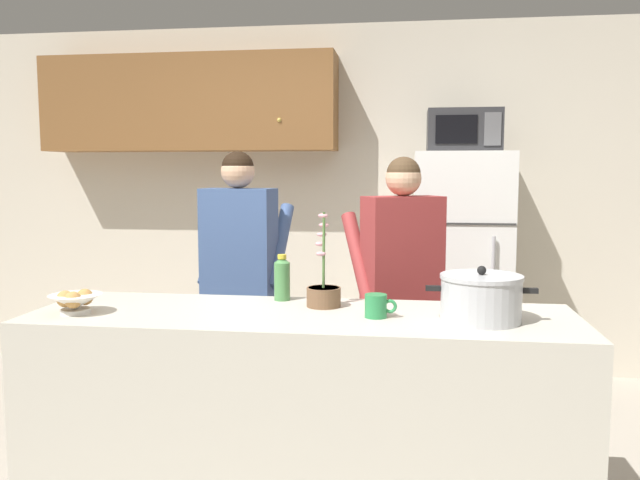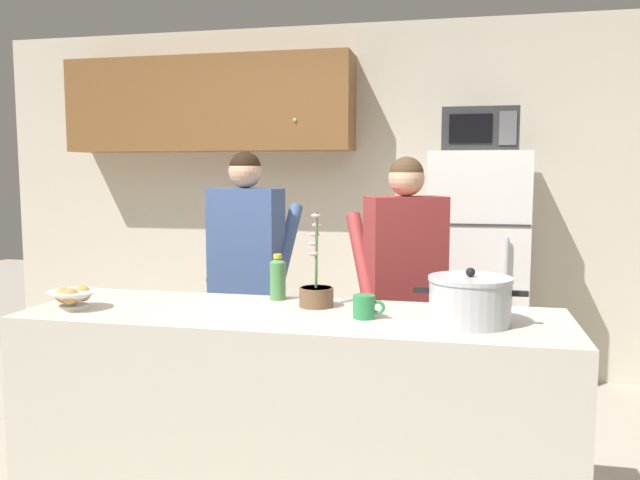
{
  "view_description": "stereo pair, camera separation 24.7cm",
  "coord_description": "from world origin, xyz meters",
  "px_view_note": "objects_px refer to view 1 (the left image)",
  "views": [
    {
      "loc": [
        0.44,
        -2.59,
        1.51
      ],
      "look_at": [
        0.0,
        0.55,
        1.17
      ],
      "focal_mm": 35.84,
      "sensor_mm": 36.0,
      "label": 1
    },
    {
      "loc": [
        0.68,
        -2.54,
        1.51
      ],
      "look_at": [
        0.0,
        0.55,
        1.17
      ],
      "focal_mm": 35.84,
      "sensor_mm": 36.0,
      "label": 2
    }
  ],
  "objects_px": {
    "refrigerator": "(460,272)",
    "coffee_mug": "(377,306)",
    "bread_bowl": "(75,302)",
    "potted_orchid": "(324,292)",
    "person_near_pot": "(240,259)",
    "bottle_near_edge": "(282,278)",
    "microwave": "(464,131)",
    "person_by_sink": "(401,272)",
    "cooking_pot": "(481,298)"
  },
  "relations": [
    {
      "from": "microwave",
      "to": "refrigerator",
      "type": "bearing_deg",
      "value": 90.07
    },
    {
      "from": "person_by_sink",
      "to": "coffee_mug",
      "type": "relative_size",
      "value": 12.12
    },
    {
      "from": "refrigerator",
      "to": "bottle_near_edge",
      "type": "relative_size",
      "value": 7.74
    },
    {
      "from": "microwave",
      "to": "bottle_near_edge",
      "type": "xyz_separation_m",
      "value": [
        -0.93,
        -1.57,
        -0.76
      ]
    },
    {
      "from": "person_near_pot",
      "to": "bottle_near_edge",
      "type": "bearing_deg",
      "value": -60.72
    },
    {
      "from": "microwave",
      "to": "person_near_pot",
      "type": "xyz_separation_m",
      "value": [
        -1.32,
        -0.88,
        -0.77
      ]
    },
    {
      "from": "person_by_sink",
      "to": "bread_bowl",
      "type": "xyz_separation_m",
      "value": [
        -1.34,
        -0.91,
        -0.01
      ]
    },
    {
      "from": "microwave",
      "to": "coffee_mug",
      "type": "height_order",
      "value": "microwave"
    },
    {
      "from": "coffee_mug",
      "to": "bottle_near_edge",
      "type": "distance_m",
      "value": 0.54
    },
    {
      "from": "bread_bowl",
      "to": "person_by_sink",
      "type": "bearing_deg",
      "value": 34.3
    },
    {
      "from": "potted_orchid",
      "to": "bread_bowl",
      "type": "bearing_deg",
      "value": -164.3
    },
    {
      "from": "person_by_sink",
      "to": "coffee_mug",
      "type": "height_order",
      "value": "person_by_sink"
    },
    {
      "from": "cooking_pot",
      "to": "coffee_mug",
      "type": "height_order",
      "value": "cooking_pot"
    },
    {
      "from": "person_by_sink",
      "to": "bottle_near_edge",
      "type": "height_order",
      "value": "person_by_sink"
    },
    {
      "from": "bottle_near_edge",
      "to": "potted_orchid",
      "type": "distance_m",
      "value": 0.24
    },
    {
      "from": "microwave",
      "to": "bottle_near_edge",
      "type": "distance_m",
      "value": 1.97
    },
    {
      "from": "refrigerator",
      "to": "potted_orchid",
      "type": "height_order",
      "value": "refrigerator"
    },
    {
      "from": "microwave",
      "to": "person_by_sink",
      "type": "distance_m",
      "value": 1.38
    },
    {
      "from": "refrigerator",
      "to": "bottle_near_edge",
      "type": "xyz_separation_m",
      "value": [
        -0.93,
        -1.59,
        0.2
      ]
    },
    {
      "from": "refrigerator",
      "to": "coffee_mug",
      "type": "xyz_separation_m",
      "value": [
        -0.48,
        -1.88,
        0.15
      ]
    },
    {
      "from": "refrigerator",
      "to": "bread_bowl",
      "type": "distance_m",
      "value": 2.64
    },
    {
      "from": "person_near_pot",
      "to": "bottle_near_edge",
      "type": "distance_m",
      "value": 0.79
    },
    {
      "from": "refrigerator",
      "to": "potted_orchid",
      "type": "bearing_deg",
      "value": -112.88
    },
    {
      "from": "person_near_pot",
      "to": "person_by_sink",
      "type": "xyz_separation_m",
      "value": [
        0.93,
        -0.18,
        -0.03
      ]
    },
    {
      "from": "refrigerator",
      "to": "coffee_mug",
      "type": "relative_size",
      "value": 12.53
    },
    {
      "from": "person_near_pot",
      "to": "coffee_mug",
      "type": "distance_m",
      "value": 1.29
    },
    {
      "from": "potted_orchid",
      "to": "person_by_sink",
      "type": "bearing_deg",
      "value": 62.29
    },
    {
      "from": "refrigerator",
      "to": "coffee_mug",
      "type": "bearing_deg",
      "value": -104.24
    },
    {
      "from": "coffee_mug",
      "to": "bottle_near_edge",
      "type": "xyz_separation_m",
      "value": [
        -0.45,
        0.29,
        0.06
      ]
    },
    {
      "from": "coffee_mug",
      "to": "bottle_near_edge",
      "type": "height_order",
      "value": "bottle_near_edge"
    },
    {
      "from": "person_by_sink",
      "to": "potted_orchid",
      "type": "xyz_separation_m",
      "value": [
        -0.33,
        -0.63,
        0.0
      ]
    },
    {
      "from": "person_by_sink",
      "to": "bread_bowl",
      "type": "relative_size",
      "value": 7.25
    },
    {
      "from": "person_near_pot",
      "to": "bread_bowl",
      "type": "distance_m",
      "value": 1.16
    },
    {
      "from": "refrigerator",
      "to": "coffee_mug",
      "type": "distance_m",
      "value": 1.95
    },
    {
      "from": "coffee_mug",
      "to": "potted_orchid",
      "type": "distance_m",
      "value": 0.3
    },
    {
      "from": "bread_bowl",
      "to": "microwave",
      "type": "bearing_deg",
      "value": 48.72
    },
    {
      "from": "bread_bowl",
      "to": "potted_orchid",
      "type": "height_order",
      "value": "potted_orchid"
    },
    {
      "from": "bread_bowl",
      "to": "person_near_pot",
      "type": "bearing_deg",
      "value": 69.28
    },
    {
      "from": "person_near_pot",
      "to": "bread_bowl",
      "type": "xyz_separation_m",
      "value": [
        -0.41,
        -1.09,
        -0.04
      ]
    },
    {
      "from": "cooking_pot",
      "to": "coffee_mug",
      "type": "xyz_separation_m",
      "value": [
        -0.41,
        0.01,
        -0.05
      ]
    },
    {
      "from": "person_near_pot",
      "to": "bread_bowl",
      "type": "height_order",
      "value": "person_near_pot"
    },
    {
      "from": "bottle_near_edge",
      "to": "person_near_pot",
      "type": "bearing_deg",
      "value": 119.28
    },
    {
      "from": "microwave",
      "to": "person_near_pot",
      "type": "bearing_deg",
      "value": -146.26
    },
    {
      "from": "bread_bowl",
      "to": "bottle_near_edge",
      "type": "distance_m",
      "value": 0.89
    },
    {
      "from": "person_near_pot",
      "to": "potted_orchid",
      "type": "height_order",
      "value": "person_near_pot"
    },
    {
      "from": "refrigerator",
      "to": "person_near_pot",
      "type": "xyz_separation_m",
      "value": [
        -1.31,
        -0.9,
        0.19
      ]
    },
    {
      "from": "cooking_pot",
      "to": "bottle_near_edge",
      "type": "relative_size",
      "value": 2.04
    },
    {
      "from": "microwave",
      "to": "person_near_pot",
      "type": "distance_m",
      "value": 1.76
    },
    {
      "from": "person_by_sink",
      "to": "cooking_pot",
      "type": "relative_size",
      "value": 3.66
    },
    {
      "from": "person_by_sink",
      "to": "bread_bowl",
      "type": "bearing_deg",
      "value": -145.7
    }
  ]
}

